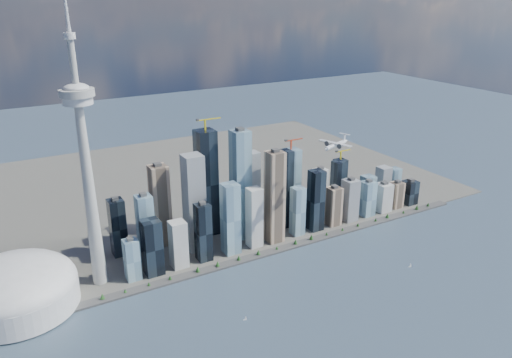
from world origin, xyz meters
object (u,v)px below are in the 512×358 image
needle_tower (86,163)px  sailboat_east (410,265)px  airplane (336,144)px  sailboat_west (245,318)px  dome_stadium (16,288)px

needle_tower → sailboat_east: needle_tower is taller
needle_tower → sailboat_east: 638.28m
airplane → sailboat_west: 367.38m
dome_stadium → sailboat_west: (319.37, -221.43, -36.51)m
needle_tower → sailboat_west: needle_tower is taller
needle_tower → dome_stadium: size_ratio=2.75×
airplane → sailboat_west: size_ratio=8.51×
needle_tower → dome_stadium: bearing=-175.9°
dome_stadium → airplane: bearing=-10.5°
airplane → sailboat_west: bearing=-176.2°
sailboat_east → needle_tower: bearing=166.3°
airplane → sailboat_east: airplane is taller
dome_stadium → sailboat_east: dome_stadium is taller
sailboat_east → airplane: bearing=138.7°
dome_stadium → airplane: 622.73m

